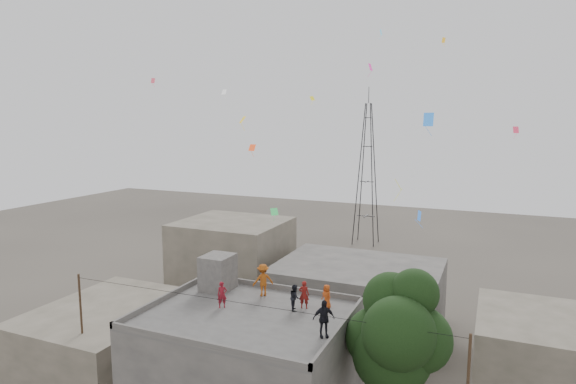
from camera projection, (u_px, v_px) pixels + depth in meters
name	position (u px, v px, depth m)	size (l,w,h in m)	color
main_building	(247.00, 371.00, 24.40)	(10.00, 8.00, 6.10)	#4E4B48
parapet	(246.00, 311.00, 23.95)	(10.00, 8.00, 0.30)	#4E4B48
stair_head_box	(218.00, 272.00, 27.45)	(1.60, 1.80, 2.00)	#4E4B48
neighbor_west	(110.00, 337.00, 30.69)	(8.00, 10.00, 4.00)	#5F594B
neighbor_north	(358.00, 297.00, 36.41)	(12.00, 9.00, 5.00)	#4E4B48
neighbor_northwest	(233.00, 259.00, 42.80)	(9.00, 8.00, 7.00)	#5F594B
neighbor_east	(539.00, 353.00, 28.11)	(7.00, 8.00, 4.40)	#5F594B
tree	(397.00, 335.00, 21.61)	(4.90, 4.60, 9.10)	black
utility_line	(243.00, 371.00, 22.96)	(20.12, 0.62, 7.40)	black
transmission_tower	(367.00, 174.00, 61.46)	(2.97, 2.97, 20.01)	black
person_red_adult	(304.00, 295.00, 24.66)	(0.53, 0.35, 1.45)	maroon
person_orange_child	(327.00, 296.00, 24.67)	(0.61, 0.40, 1.25)	#C04716
person_dark_child	(295.00, 297.00, 24.43)	(0.65, 0.51, 1.34)	black
person_dark_adult	(324.00, 319.00, 21.31)	(1.00, 0.42, 1.71)	black
person_orange_adult	(263.00, 280.00, 26.44)	(1.15, 0.66, 1.79)	#A24A12
person_red_child	(222.00, 295.00, 24.76)	(0.50, 0.33, 1.36)	maroon
kites	(346.00, 127.00, 27.86)	(23.01, 11.91, 11.71)	#FF4B1A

